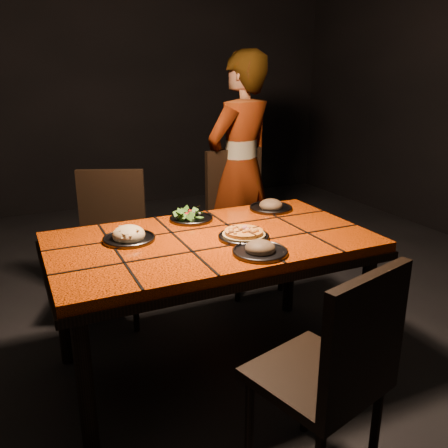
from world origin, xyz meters
name	(u,v)px	position (x,y,z in m)	size (l,w,h in m)	color
room_shell	(210,83)	(0.00, 0.00, 1.50)	(6.04, 7.04, 3.08)	black
dining_table	(211,252)	(0.00, 0.00, 0.67)	(1.62, 0.92, 0.75)	#D74506
chair_near	(336,369)	(0.08, -0.93, 0.54)	(0.52, 0.52, 0.94)	black
chair_far_left	(111,235)	(-0.34, 0.84, 0.54)	(0.56, 0.56, 0.95)	black
chair_far_right	(241,210)	(0.63, 0.92, 0.58)	(0.48, 0.48, 1.01)	black
diner	(240,170)	(0.68, 1.03, 0.85)	(0.62, 0.41, 1.70)	brown
plate_pizza	(244,235)	(0.14, -0.09, 0.77)	(0.26, 0.26, 0.04)	#36363B
plate_pasta	(129,236)	(-0.39, 0.13, 0.77)	(0.26, 0.26, 0.08)	#36363B
plate_salad	(191,216)	(0.01, 0.31, 0.78)	(0.24, 0.24, 0.07)	#36363B
plate_mushroom_a	(260,249)	(0.11, -0.30, 0.77)	(0.26, 0.26, 0.08)	#36363B
plate_mushroom_b	(271,206)	(0.53, 0.31, 0.77)	(0.26, 0.26, 0.08)	#36363B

